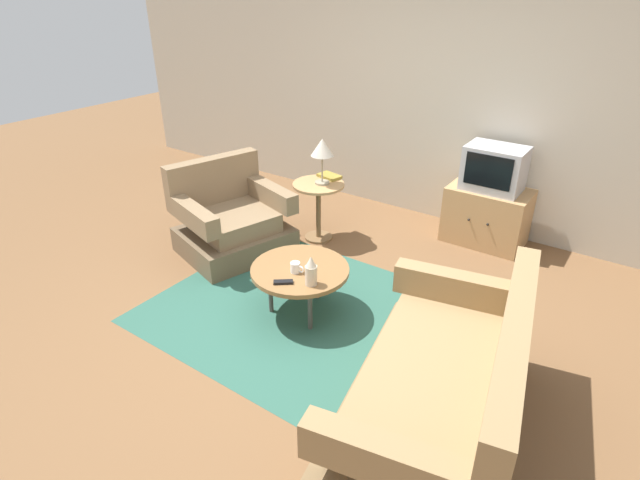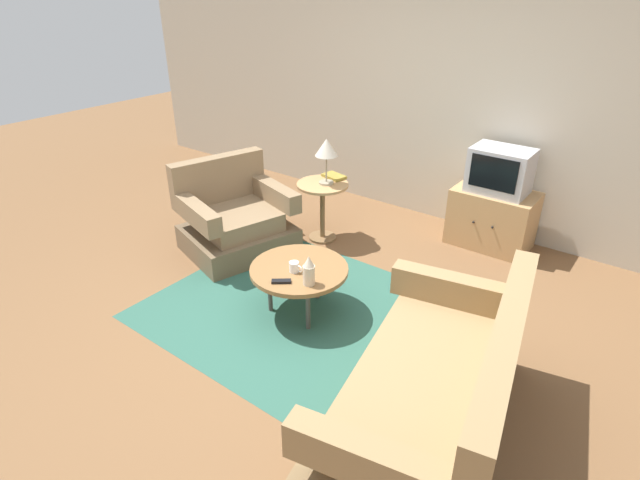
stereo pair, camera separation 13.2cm
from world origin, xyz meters
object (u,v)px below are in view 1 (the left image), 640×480
object	(u,v)px
tv_remote_dark	(283,282)
book	(329,176)
table_lamp	(322,149)
armchair	(231,222)
couch	(441,391)
television	(494,168)
mug	(296,268)
vase	(311,271)
tv_stand	(486,216)
side_table	(318,199)
coffee_table	(300,271)

from	to	relation	value
tv_remote_dark	book	xyz separation A→B (m)	(-0.66, 1.58, 0.20)
book	table_lamp	bearing A→B (deg)	-67.10
armchair	couch	size ratio (longest dim) A/B	0.64
television	table_lamp	bearing A→B (deg)	-147.40
mug	vase	bearing A→B (deg)	-19.59
tv_stand	tv_remote_dark	world-z (taller)	tv_stand
side_table	book	world-z (taller)	book
television	tv_remote_dark	xyz separation A→B (m)	(-0.76, -2.29, -0.37)
television	armchair	bearing A→B (deg)	-141.34
side_table	table_lamp	size ratio (longest dim) A/B	1.34
couch	book	distance (m)	2.73
table_lamp	mug	world-z (taller)	table_lamp
table_lamp	vase	size ratio (longest dim) A/B	1.94
tv_stand	television	xyz separation A→B (m)	(0.00, -0.00, 0.50)
table_lamp	coffee_table	bearing A→B (deg)	-62.86
couch	book	size ratio (longest dim) A/B	7.15
coffee_table	tv_stand	world-z (taller)	tv_stand
coffee_table	mug	world-z (taller)	mug
book	side_table	bearing A→B (deg)	-76.61
television	table_lamp	world-z (taller)	table_lamp
tv_stand	mug	world-z (taller)	tv_stand
tv_stand	vase	world-z (taller)	vase
couch	mug	world-z (taller)	couch
couch	tv_stand	bearing A→B (deg)	1.98
armchair	mug	world-z (taller)	armchair
couch	table_lamp	size ratio (longest dim) A/B	4.05
coffee_table	book	bearing A→B (deg)	115.19
side_table	tv_remote_dark	bearing A→B (deg)	-64.61
side_table	tv_remote_dark	distance (m)	1.53
armchair	table_lamp	world-z (taller)	table_lamp
vase	book	size ratio (longest dim) A/B	0.91
tv_remote_dark	couch	bearing A→B (deg)	-48.41
armchair	tv_remote_dark	world-z (taller)	armchair
coffee_table	tv_remote_dark	bearing A→B (deg)	-82.33
armchair	book	xyz separation A→B (m)	(0.56, 0.88, 0.32)
table_lamp	couch	bearing A→B (deg)	-39.73
couch	mug	distance (m)	1.44
television	vase	xyz separation A→B (m)	(-0.58, -2.18, -0.27)
side_table	tv_stand	xyz separation A→B (m)	(1.41, 0.91, -0.15)
armchair	tv_remote_dark	distance (m)	1.42
armchair	mug	distance (m)	1.32
side_table	book	size ratio (longest dim) A/B	2.37
mug	tv_remote_dark	size ratio (longest dim) A/B	0.83
television	mug	bearing A→B (deg)	-110.20
armchair	coffee_table	bearing A→B (deg)	85.40
tv_stand	tv_remote_dark	xyz separation A→B (m)	(-0.76, -2.29, 0.13)
coffee_table	table_lamp	bearing A→B (deg)	117.14
couch	tv_remote_dark	xyz separation A→B (m)	(-1.35, 0.24, 0.13)
coffee_table	book	xyz separation A→B (m)	(-0.63, 1.34, 0.24)
side_table	mug	size ratio (longest dim) A/B	5.08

